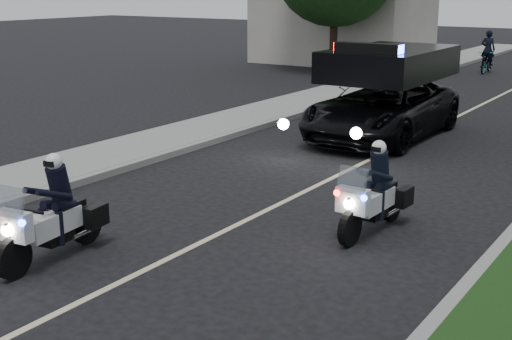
{
  "coord_description": "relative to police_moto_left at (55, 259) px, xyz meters",
  "views": [
    {
      "loc": [
        6.45,
        -7.48,
        3.99
      ],
      "look_at": [
        0.33,
        1.89,
        1.0
      ],
      "focal_mm": 49.13,
      "sensor_mm": 36.0,
      "label": 1
    }
  ],
  "objects": [
    {
      "name": "tree_left_near",
      "position": [
        -6.89,
        22.53,
        0.0
      ],
      "size": [
        6.55,
        6.55,
        9.58
      ],
      "primitive_type": null,
      "rotation": [
        0.0,
        0.0,
        -0.15
      ],
      "color": "#193F15",
      "rests_on": "ground"
    },
    {
      "name": "police_moto_left",
      "position": [
        0.0,
        0.0,
        0.0
      ],
      "size": [
        0.88,
        1.96,
        1.61
      ],
      "primitive_type": null,
      "rotation": [
        0.0,
        0.0,
        0.12
      ],
      "color": "silver",
      "rests_on": "ground"
    },
    {
      "name": "police_suv",
      "position": [
        0.65,
        10.62,
        0.0
      ],
      "size": [
        2.63,
        5.68,
        2.76
      ],
      "primitive_type": "imported",
      "rotation": [
        0.0,
        0.0,
        -0.0
      ],
      "color": "black",
      "rests_on": "ground"
    },
    {
      "name": "bicycle",
      "position": [
        -0.93,
        26.36,
        0.0
      ],
      "size": [
        0.78,
        1.94,
        0.99
      ],
      "primitive_type": "imported",
      "rotation": [
        0.0,
        0.0,
        0.06
      ],
      "color": "black",
      "rests_on": "ground"
    },
    {
      "name": "police_moto_right",
      "position": [
        3.49,
        3.68,
        0.0
      ],
      "size": [
        0.72,
        1.84,
        1.54
      ],
      "primitive_type": null,
      "rotation": [
        0.0,
        0.0,
        -0.05
      ],
      "color": "silver",
      "rests_on": "ground"
    },
    {
      "name": "ground",
      "position": [
        1.42,
        0.95,
        0.0
      ],
      "size": [
        120.0,
        120.0,
        0.0
      ],
      "primitive_type": "plane",
      "color": "black",
      "rests_on": "ground"
    },
    {
      "name": "curb_left",
      "position": [
        -2.68,
        10.95,
        0.07
      ],
      "size": [
        0.2,
        60.0,
        0.15
      ],
      "primitive_type": "cube",
      "color": "gray",
      "rests_on": "ground"
    },
    {
      "name": "tree_left_far",
      "position": [
        -7.93,
        27.92,
        0.0
      ],
      "size": [
        7.04,
        7.04,
        9.55
      ],
      "primitive_type": null,
      "rotation": [
        0.0,
        0.0,
        0.27
      ],
      "color": "black",
      "rests_on": "ground"
    },
    {
      "name": "cyclist",
      "position": [
        -0.93,
        26.36,
        0.0
      ],
      "size": [
        0.63,
        0.42,
        1.74
      ],
      "primitive_type": "imported",
      "rotation": [
        0.0,
        0.0,
        3.15
      ],
      "color": "black",
      "rests_on": "ground"
    },
    {
      "name": "sidewalk_left",
      "position": [
        -3.78,
        10.95,
        0.08
      ],
      "size": [
        2.0,
        60.0,
        0.16
      ],
      "primitive_type": "cube",
      "color": "gray",
      "rests_on": "ground"
    },
    {
      "name": "lane_marking",
      "position": [
        1.42,
        10.95,
        0.0
      ],
      "size": [
        0.12,
        50.0,
        0.01
      ],
      "primitive_type": "cube",
      "color": "#BFB78C",
      "rests_on": "ground"
    }
  ]
}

